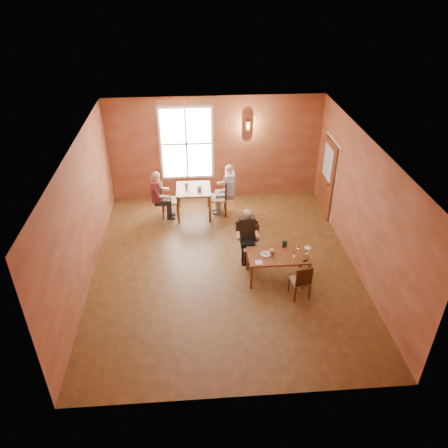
{
  "coord_description": "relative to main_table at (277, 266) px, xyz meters",
  "views": [
    {
      "loc": [
        -0.63,
        -8.05,
        6.2
      ],
      "look_at": [
        0.0,
        0.2,
        1.05
      ],
      "focal_mm": 35.0,
      "sensor_mm": 36.0,
      "label": 1
    }
  ],
  "objects": [
    {
      "name": "chair_diner_white",
      "position": [
        -1.14,
        2.92,
        0.22
      ],
      "size": [
        0.47,
        0.47,
        1.05
      ],
      "primitive_type": null,
      "rotation": [
        0.0,
        0.0,
        1.57
      ],
      "color": "#4B2112",
      "rests_on": "ground"
    },
    {
      "name": "diner_white",
      "position": [
        -1.11,
        2.92,
        0.38
      ],
      "size": [
        0.55,
        0.55,
        1.38
      ],
      "primitive_type": null,
      "rotation": [
        0.0,
        0.0,
        1.57
      ],
      "color": "silver",
      "rests_on": "ground"
    },
    {
      "name": "cup_b",
      "position": [
        -1.98,
        3.01,
        0.55
      ],
      "size": [
        0.14,
        0.14,
        0.11
      ],
      "primitive_type": "imported",
      "rotation": [
        0.0,
        0.0,
        -0.29
      ],
      "color": "white",
      "rests_on": "second_table"
    },
    {
      "name": "chair_diner_main",
      "position": [
        -0.5,
        0.65,
        0.13
      ],
      "size": [
        0.39,
        0.39,
        0.88
      ],
      "primitive_type": null,
      "rotation": [
        0.0,
        0.0,
        3.14
      ],
      "color": "brown",
      "rests_on": "ground"
    },
    {
      "name": "knife",
      "position": [
        -0.02,
        -0.27,
        0.31
      ],
      "size": [
        0.16,
        0.07,
        0.0
      ],
      "primitive_type": "cube",
      "rotation": [
        0.0,
        0.0,
        0.36
      ],
      "color": "silver",
      "rests_on": "main_table"
    },
    {
      "name": "napkin",
      "position": [
        -0.46,
        -0.24,
        0.31
      ],
      "size": [
        0.15,
        0.15,
        0.0
      ],
      "primitive_type": "cube",
      "rotation": [
        0.0,
        0.0,
        -0.03
      ],
      "color": "white",
      "rests_on": "main_table"
    },
    {
      "name": "goblet_c",
      "position": [
        0.29,
        -0.15,
        0.39
      ],
      "size": [
        0.08,
        0.08,
        0.16
      ],
      "primitive_type": null,
      "rotation": [
        0.0,
        0.0,
        0.36
      ],
      "color": "white",
      "rests_on": "main_table"
    },
    {
      "name": "chair_diner_maroon",
      "position": [
        -2.44,
        2.92,
        0.18
      ],
      "size": [
        0.43,
        0.43,
        0.97
      ],
      "primitive_type": null,
      "rotation": [
        0.0,
        0.0,
        -1.57
      ],
      "color": "brown",
      "rests_on": "ground"
    },
    {
      "name": "wall_left",
      "position": [
        -4.13,
        0.47,
        1.19
      ],
      "size": [
        0.04,
        7.0,
        3.0
      ],
      "primitive_type": "cube",
      "color": "brown",
      "rests_on": "ground"
    },
    {
      "name": "wall_sconce",
      "position": [
        -0.23,
        3.87,
        1.89
      ],
      "size": [
        0.16,
        0.16,
        0.28
      ],
      "primitive_type": "cylinder",
      "color": "brown",
      "rests_on": "wall_back"
    },
    {
      "name": "cup_a",
      "position": [
        -1.63,
        2.79,
        0.55
      ],
      "size": [
        0.16,
        0.16,
        0.11
      ],
      "primitive_type": "imported",
      "rotation": [
        0.0,
        0.0,
        -0.22
      ],
      "color": "white",
      "rests_on": "second_table"
    },
    {
      "name": "sandwich",
      "position": [
        -0.14,
        0.04,
        0.36
      ],
      "size": [
        0.09,
        0.08,
        0.1
      ],
      "primitive_type": "cube",
      "rotation": [
        0.0,
        0.0,
        0.03
      ],
      "color": "tan",
      "rests_on": "main_table"
    },
    {
      "name": "menu_stand",
      "position": [
        0.19,
        0.27,
        0.39
      ],
      "size": [
        0.11,
        0.06,
        0.17
      ],
      "primitive_type": "cube",
      "rotation": [
        0.0,
        0.0,
        0.14
      ],
      "color": "#233F2B",
      "rests_on": "main_table"
    },
    {
      "name": "side_plate",
      "position": [
        0.7,
        0.21,
        0.32
      ],
      "size": [
        0.19,
        0.19,
        0.01
      ],
      "primitive_type": "cylinder",
      "rotation": [
        0.0,
        0.0,
        -0.33
      ],
      "color": "silver",
      "rests_on": "main_table"
    },
    {
      "name": "door",
      "position": [
        1.81,
        2.77,
        0.74
      ],
      "size": [
        0.12,
        1.04,
        2.1
      ],
      "primitive_type": "cube",
      "color": "maroon",
      "rests_on": "ground"
    },
    {
      "name": "diner_maroon",
      "position": [
        -2.47,
        2.92,
        0.36
      ],
      "size": [
        0.53,
        0.53,
        1.33
      ],
      "primitive_type": null,
      "rotation": [
        0.0,
        0.0,
        -1.57
      ],
      "color": "maroon",
      "rests_on": "ground"
    },
    {
      "name": "window",
      "position": [
        -1.93,
        3.92,
        1.39
      ],
      "size": [
        1.36,
        0.1,
        1.96
      ],
      "primitive_type": "cube",
      "color": "white",
      "rests_on": "wall_back"
    },
    {
      "name": "diner_main",
      "position": [
        -0.5,
        0.62,
        0.3
      ],
      "size": [
        0.49,
        0.49,
        1.23
      ],
      "primitive_type": null,
      "rotation": [
        0.0,
        0.0,
        3.14
      ],
      "color": "#463126",
      "rests_on": "ground"
    },
    {
      "name": "second_table",
      "position": [
        -1.79,
        2.92,
        0.1
      ],
      "size": [
        0.92,
        0.92,
        0.81
      ],
      "primitive_type": null,
      "color": "brown",
      "rests_on": "ground"
    },
    {
      "name": "sunglasses",
      "position": [
        0.53,
        -0.27,
        0.32
      ],
      "size": [
        0.12,
        0.09,
        0.01
      ],
      "primitive_type": "cube",
      "rotation": [
        0.0,
        0.0,
        0.45
      ],
      "color": "black",
      "rests_on": "main_table"
    },
    {
      "name": "main_table",
      "position": [
        0.0,
        0.0,
        0.0
      ],
      "size": [
        1.32,
        0.74,
        0.62
      ],
      "primitive_type": null,
      "color": "brown",
      "rests_on": "ground"
    },
    {
      "name": "ground",
      "position": [
        -1.13,
        0.47,
        -0.31
      ],
      "size": [
        6.0,
        7.0,
        0.01
      ],
      "primitive_type": "cube",
      "color": "brown",
      "rests_on": "ground"
    },
    {
      "name": "goblet_a",
      "position": [
        0.44,
        0.11,
        0.39
      ],
      "size": [
        0.08,
        0.08,
        0.17
      ],
      "primitive_type": null,
      "rotation": [
        0.0,
        0.0,
        0.21
      ],
      "color": "white",
      "rests_on": "main_table"
    },
    {
      "name": "plate_food",
      "position": [
        -0.27,
        0.03,
        0.33
      ],
      "size": [
        0.29,
        0.29,
        0.03
      ],
      "primitive_type": "cylinder",
      "rotation": [
        0.0,
        0.0,
        0.27
      ],
      "color": "silver",
      "rests_on": "main_table"
    },
    {
      "name": "wall_right",
      "position": [
        1.87,
        0.47,
        1.19
      ],
      "size": [
        0.04,
        7.0,
        3.0
      ],
      "primitive_type": "cube",
      "color": "brown",
      "rests_on": "ground"
    },
    {
      "name": "goblet_b",
      "position": [
        0.58,
        -0.1,
        0.4
      ],
      "size": [
        0.08,
        0.08,
        0.18
      ],
      "primitive_type": null,
      "rotation": [
        0.0,
        0.0,
        -0.17
      ],
      "color": "white",
      "rests_on": "main_table"
    },
    {
      "name": "wall_back",
      "position": [
        -1.13,
        3.97,
        1.19
      ],
      "size": [
        6.0,
        0.04,
        3.0
      ],
      "primitive_type": "cube",
      "color": "brown",
      "rests_on": "ground"
    },
    {
      "name": "wall_front",
      "position": [
        -1.13,
        -3.03,
        1.19
      ],
      "size": [
        6.0,
        0.04,
        3.0
      ],
      "primitive_type": "cube",
      "color": "brown",
      "rests_on": "ground"
    },
    {
      "name": "chair_empty",
      "position": [
        0.36,
        -0.63,
        0.1
      ],
      "size": [
        0.42,
        0.42,
        0.82
      ],
      "primitive_type": null,
      "rotation": [
        0.0,
        0.0,
        0.19
      ],
      "color": "#412516",
      "rests_on": "ground"
    },
    {
      "name": "ceiling",
      "position": [
        -1.13,
        0.47,
        2.69
      ],
      "size": [
        6.0,
        7.0,
        0.04
      ],
      "primitive_type": "cube",
      "color": "white",
      "rests_on": "wall_back"
    }
  ]
}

